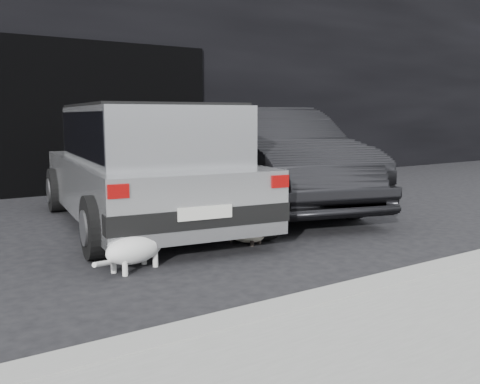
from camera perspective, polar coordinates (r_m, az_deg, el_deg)
ground at (r=5.82m, az=-10.01°, el=-5.15°), size 80.00×80.00×0.00m
building_facade at (r=11.72m, az=-18.07°, el=13.51°), size 34.00×4.00×5.00m
garage_opening at (r=9.74m, az=-14.45°, el=7.74°), size 4.00×0.10×2.60m
curb at (r=4.36m, az=17.21°, el=-9.08°), size 18.00×0.25×0.12m
silver_hatchback at (r=6.52m, az=-10.00°, el=3.37°), size 2.39×4.16×1.46m
second_car at (r=7.86m, az=3.12°, el=3.75°), size 2.66×4.65×1.45m
cat_siamese at (r=5.59m, az=0.88°, el=-4.39°), size 0.37×0.69×0.25m
cat_white at (r=4.75m, az=-10.81°, el=-5.75°), size 0.82×0.46×0.41m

